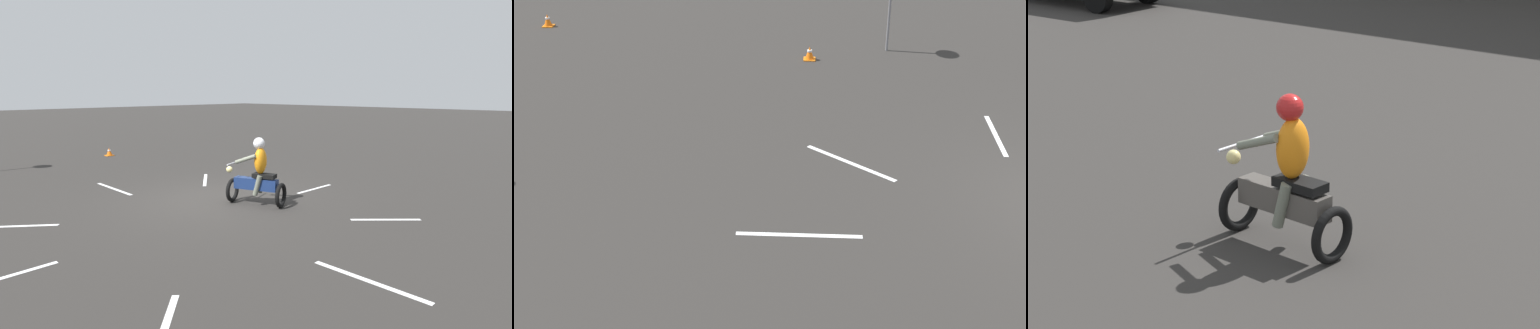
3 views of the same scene
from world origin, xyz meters
TOP-DOWN VIEW (x-y plane):
  - ground_plane at (0.00, 0.00)m, footprint 120.00×120.00m
  - motorcycle_rider_foreground at (-1.14, -0.40)m, footprint 1.55×1.06m
  - traffic_cone_near_right at (8.72, -1.42)m, footprint 0.32×0.32m
  - lane_stripe_e at (2.92, 1.29)m, footprint 1.99×0.11m
  - lane_stripe_ne at (1.48, 4.40)m, footprint 1.45×1.71m
  - lane_stripe_nw at (-3.96, 4.12)m, footprint 1.16×1.14m
  - lane_stripe_w at (-5.09, 1.37)m, footprint 1.88×0.12m
  - lane_stripe_sw at (-3.96, -1.48)m, footprint 1.16×1.13m
  - lane_stripe_s at (-1.21, -2.69)m, footprint 0.15×1.49m
  - lane_stripe_se at (1.97, -1.27)m, footprint 1.37×1.19m

SIDE VIEW (x-z plane):
  - ground_plane at x=0.00m, z-range 0.00..0.00m
  - lane_stripe_e at x=2.92m, z-range 0.00..0.01m
  - lane_stripe_ne at x=1.48m, z-range 0.00..0.01m
  - lane_stripe_nw at x=-3.96m, z-range 0.00..0.01m
  - lane_stripe_w at x=-5.09m, z-range 0.00..0.01m
  - lane_stripe_sw at x=-3.96m, z-range 0.00..0.01m
  - lane_stripe_s at x=-1.21m, z-range 0.00..0.01m
  - lane_stripe_se at x=1.97m, z-range 0.00..0.01m
  - traffic_cone_near_right at x=8.72m, z-range -0.01..0.33m
  - motorcycle_rider_foreground at x=-1.14m, z-range -0.10..1.56m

